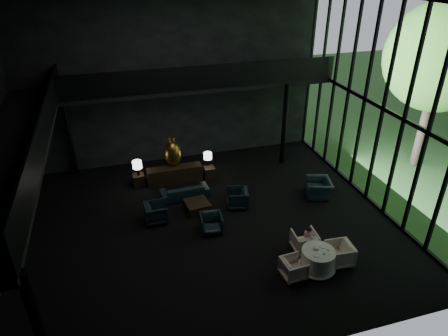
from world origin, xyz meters
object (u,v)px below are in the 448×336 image
object	(u,v)px
side_table_left	(139,180)
dining_chair_east	(339,252)
sofa	(185,189)
table_lamp_right	(208,156)
child	(308,234)
lounge_armchair_west	(156,211)
table_lamp_left	(137,165)
lounge_armchair_south	(211,222)
dining_table	(317,261)
window_armchair	(319,185)
coffee_table	(197,206)
side_table_right	(209,172)
dining_chair_north	(305,240)
lounge_armchair_east	(237,196)
console	(175,175)
bronze_urn	(173,153)
dining_chair_west	(294,267)

from	to	relation	value
side_table_left	dining_chair_east	distance (m)	9.21
side_table_left	sofa	distance (m)	2.37
table_lamp_right	dining_chair_east	size ratio (longest dim) A/B	0.71
child	lounge_armchair_west	bearing A→B (deg)	-34.50
sofa	dining_chair_east	world-z (taller)	dining_chair_east
table_lamp_left	lounge_armchair_south	xyz separation A→B (m)	(2.25, -4.14, -0.62)
lounge_armchair_south	dining_table	world-z (taller)	lounge_armchair_south
window_armchair	coffee_table	size ratio (longest dim) A/B	1.30
side_table_right	lounge_armchair_south	world-z (taller)	lounge_armchair_south
lounge_armchair_west	coffee_table	distance (m)	1.71
lounge_armchair_west	dining_chair_north	size ratio (longest dim) A/B	1.08
side_table_right	lounge_armchair_east	world-z (taller)	lounge_armchair_east
child	window_armchair	bearing A→B (deg)	-123.85
child	dining_chair_north	bearing A→B (deg)	-66.33
table_lamp_right	window_armchair	world-z (taller)	table_lamp_right
table_lamp_right	window_armchair	xyz separation A→B (m)	(4.09, -3.05, -0.46)
dining_chair_east	child	xyz separation A→B (m)	(-0.76, 0.82, 0.29)
console	lounge_armchair_south	distance (m)	4.04
window_armchair	lounge_armchair_east	bearing A→B (deg)	-78.07
bronze_urn	child	world-z (taller)	bronze_urn
table_lamp_left	lounge_armchair_west	size ratio (longest dim) A/B	0.74
console	lounge_armchair_west	xyz separation A→B (m)	(-1.22, -2.75, 0.08)
lounge_armchair_south	window_armchair	xyz separation A→B (m)	(5.04, 1.15, 0.11)
side_table_right	lounge_armchair_west	size ratio (longest dim) A/B	0.56
dining_chair_north	dining_chair_west	xyz separation A→B (m)	(-0.92, -1.10, -0.07)
sofa	lounge_armchair_south	xyz separation A→B (m)	(0.48, -2.61, 0.03)
table_lamp_right	lounge_armchair_east	xyz separation A→B (m)	(0.50, -2.87, -0.51)
console	side_table_right	size ratio (longest dim) A/B	4.62
side_table_left	dining_chair_east	xyz separation A→B (m)	(5.92, -7.05, 0.18)
table_lamp_right	lounge_armchair_south	bearing A→B (deg)	-102.75
table_lamp_left	child	size ratio (longest dim) A/B	1.17
dining_chair_west	child	xyz separation A→B (m)	(0.97, 0.98, 0.37)
side_table_left	dining_chair_east	size ratio (longest dim) A/B	0.60
console	dining_chair_west	xyz separation A→B (m)	(2.58, -7.02, -0.02)
side_table_left	lounge_armchair_west	world-z (taller)	lounge_armchair_west
console	table_lamp_right	size ratio (longest dim) A/B	3.81
bronze_urn	dining_chair_west	size ratio (longest dim) A/B	1.90
dining_table	child	bearing A→B (deg)	85.11
side_table_right	bronze_urn	bearing A→B (deg)	171.97
table_lamp_right	coffee_table	world-z (taller)	table_lamp_right
side_table_right	dining_chair_west	xyz separation A→B (m)	(0.98, -7.00, 0.11)
coffee_table	dining_chair_west	distance (m)	5.00
window_armchair	dining_chair_east	world-z (taller)	window_armchair
side_table_left	sofa	world-z (taller)	sofa
table_lamp_right	dining_chair_north	bearing A→B (deg)	-72.75
table_lamp_left	child	bearing A→B (deg)	-50.22
side_table_left	table_lamp_left	size ratio (longest dim) A/B	0.78
coffee_table	dining_table	xyz separation A→B (m)	(3.03, -4.41, 0.12)
side_table_right	lounge_armchair_west	distance (m)	3.93
coffee_table	dining_chair_west	world-z (taller)	dining_chair_west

